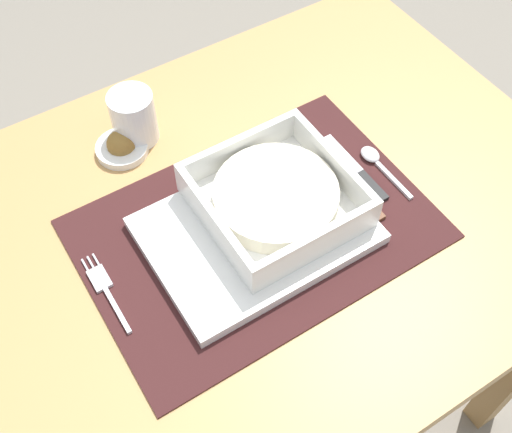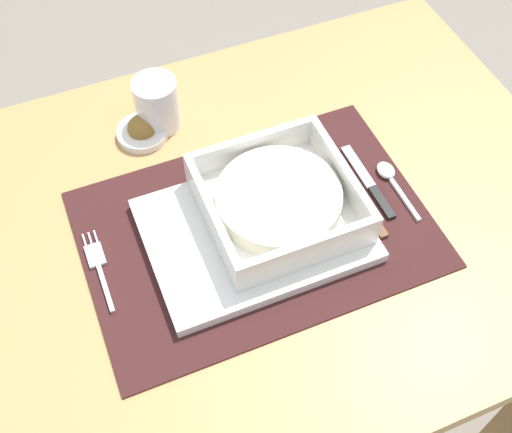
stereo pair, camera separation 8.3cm
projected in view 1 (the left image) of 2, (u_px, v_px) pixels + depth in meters
ground_plane at (260, 399)px, 1.47m from camera, size 6.00×6.00×0.00m
dining_table at (261, 257)px, 0.97m from camera, size 0.90×0.69×0.73m
placemat at (256, 229)px, 0.86m from camera, size 0.46×0.32×0.00m
serving_plate at (256, 230)px, 0.84m from camera, size 0.28×0.21×0.02m
porridge_bowl at (276, 198)px, 0.84m from camera, size 0.19×0.19×0.05m
fork at (104, 287)px, 0.80m from camera, size 0.02×0.13×0.00m
spoon at (375, 159)px, 0.92m from camera, size 0.02×0.11×0.01m
butter_knife at (359, 171)px, 0.91m from camera, size 0.01×0.14×0.01m
bread_knife at (356, 190)px, 0.89m from camera, size 0.01×0.14×0.01m
drinking_glass at (134, 120)px, 0.93m from camera, size 0.07×0.07×0.08m
condiment_saucer at (122, 146)px, 0.93m from camera, size 0.08×0.08×0.04m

